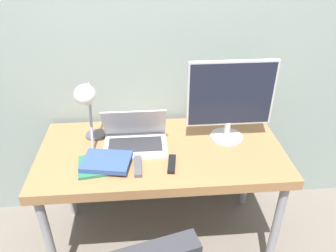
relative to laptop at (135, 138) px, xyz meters
name	(u,v)px	position (x,y,z in m)	size (l,w,h in m)	color
wall_back	(156,41)	(0.15, 0.36, 0.48)	(8.00, 0.05, 2.60)	gray
desk	(161,158)	(0.15, -0.05, -0.12)	(1.45, 0.71, 0.77)	#996B42
laptop	(135,138)	(0.00, 0.00, 0.00)	(0.38, 0.26, 0.24)	silver
monitor	(231,98)	(0.57, 0.04, 0.22)	(0.52, 0.20, 0.51)	#B7B7BC
desk_lamp	(87,102)	(-0.25, -0.01, 0.26)	(0.13, 0.29, 0.43)	#4C4C51
book_stack	(105,163)	(-0.17, -0.19, -0.03)	(0.31, 0.24, 0.05)	#286B47
tv_remote	(138,166)	(0.01, -0.22, -0.04)	(0.04, 0.18, 0.02)	#4C4C51
media_remote	(172,164)	(0.20, -0.22, -0.04)	(0.06, 0.16, 0.02)	black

